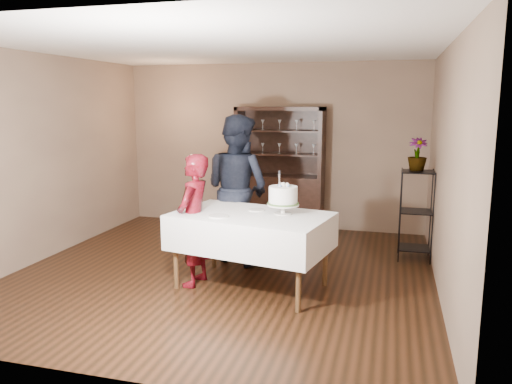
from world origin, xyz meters
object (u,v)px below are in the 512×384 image
(china_hutch, at_px, (280,190))
(cake, at_px, (283,197))
(woman, at_px, (194,220))
(plant_etagere, at_px, (416,211))
(potted_plant, at_px, (417,154))
(cake_table, at_px, (251,231))
(man, at_px, (237,189))

(china_hutch, bearing_deg, cake, -76.62)
(woman, bearing_deg, plant_etagere, 126.22)
(plant_etagere, height_order, cake, cake)
(potted_plant, bearing_deg, cake_table, -137.93)
(china_hutch, distance_m, plant_etagere, 2.33)
(plant_etagere, distance_m, woman, 2.97)
(man, bearing_deg, cake, 156.55)
(plant_etagere, distance_m, potted_plant, 0.75)
(china_hutch, height_order, cake, china_hutch)
(china_hutch, height_order, cake_table, china_hutch)
(man, xyz_separation_m, cake, (0.79, -0.83, 0.09))
(cake_table, height_order, woman, woman)
(man, bearing_deg, china_hutch, -73.44)
(china_hutch, height_order, potted_plant, china_hutch)
(woman, distance_m, cake, 1.05)
(cake_table, xyz_separation_m, man, (-0.45, 0.92, 0.31))
(china_hutch, bearing_deg, man, -96.33)
(cake, bearing_deg, woman, -170.71)
(woman, xyz_separation_m, cake, (1.00, 0.16, 0.29))
(cake_table, bearing_deg, man, 116.08)
(china_hutch, bearing_deg, plant_etagere, -26.83)
(china_hutch, relative_size, man, 1.04)
(cake, height_order, potted_plant, potted_plant)
(cake_table, relative_size, potted_plant, 4.35)
(china_hutch, xyz_separation_m, cake_table, (0.26, -2.63, -0.01))
(plant_etagere, height_order, man, man)
(woman, bearing_deg, potted_plant, 127.24)
(china_hutch, distance_m, man, 1.74)
(china_hutch, relative_size, potted_plant, 4.67)
(plant_etagere, xyz_separation_m, potted_plant, (-0.02, 0.05, 0.75))
(cake_table, bearing_deg, china_hutch, 95.66)
(plant_etagere, bearing_deg, cake, -134.79)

